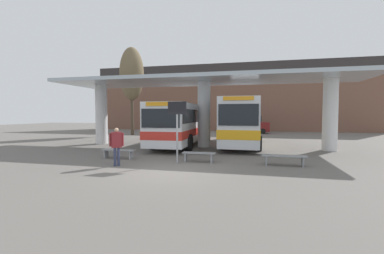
% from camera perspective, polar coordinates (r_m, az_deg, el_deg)
% --- Properties ---
extents(ground_plane, '(100.00, 100.00, 0.00)m').
position_cam_1_polar(ground_plane, '(10.59, -5.74, -9.89)').
color(ground_plane, '#605B56').
extents(townhouse_backdrop, '(40.00, 0.58, 9.45)m').
position_cam_1_polar(townhouse_backdrop, '(36.69, 8.07, 7.81)').
color(townhouse_backdrop, brown).
rests_on(townhouse_backdrop, ground_plane).
extents(station_canopy, '(21.40, 5.34, 4.87)m').
position_cam_1_polar(station_canopy, '(18.37, 2.69, 8.19)').
color(station_canopy, silver).
rests_on(station_canopy, ground_plane).
extents(transit_bus_left_bay, '(2.92, 10.97, 3.05)m').
position_cam_1_polar(transit_bus_left_bay, '(19.78, -1.95, 1.09)').
color(transit_bus_left_bay, silver).
rests_on(transit_bus_left_bay, ground_plane).
extents(transit_bus_center_bay, '(2.76, 10.72, 3.37)m').
position_cam_1_polar(transit_bus_center_bay, '(19.96, 11.16, 1.47)').
color(transit_bus_center_bay, silver).
rests_on(transit_bus_center_bay, ground_plane).
extents(waiting_bench_near_pillar, '(1.61, 0.44, 0.46)m').
position_cam_1_polar(waiting_bench_near_pillar, '(12.62, 1.52, -6.23)').
color(waiting_bench_near_pillar, gray).
rests_on(waiting_bench_near_pillar, ground_plane).
extents(waiting_bench_mid_platform, '(1.82, 0.44, 0.46)m').
position_cam_1_polar(waiting_bench_mid_platform, '(14.15, -16.04, -5.32)').
color(waiting_bench_mid_platform, gray).
rests_on(waiting_bench_mid_platform, ground_plane).
extents(waiting_bench_far_platform, '(1.97, 0.44, 0.46)m').
position_cam_1_polar(waiting_bench_far_platform, '(12.44, 19.80, -6.49)').
color(waiting_bench_far_platform, gray).
rests_on(waiting_bench_far_platform, ground_plane).
extents(info_sign_platform, '(0.90, 0.09, 2.93)m').
position_cam_1_polar(info_sign_platform, '(12.13, -3.32, 1.71)').
color(info_sign_platform, gray).
rests_on(info_sign_platform, ground_plane).
extents(pedestrian_waiting, '(0.59, 0.45, 1.72)m').
position_cam_1_polar(pedestrian_waiting, '(12.05, -16.42, -3.37)').
color(pedestrian_waiting, '#333856').
rests_on(pedestrian_waiting, ground_plane).
extents(poplar_tree_behind_left, '(2.67, 2.67, 9.77)m').
position_cam_1_polar(poplar_tree_behind_left, '(29.89, -13.25, 11.33)').
color(poplar_tree_behind_left, '#473A2B').
rests_on(poplar_tree_behind_left, ground_plane).
extents(parked_car_street, '(4.23, 2.11, 2.10)m').
position_cam_1_polar(parked_car_street, '(32.18, 13.06, 0.43)').
color(parked_car_street, maroon).
rests_on(parked_car_street, ground_plane).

